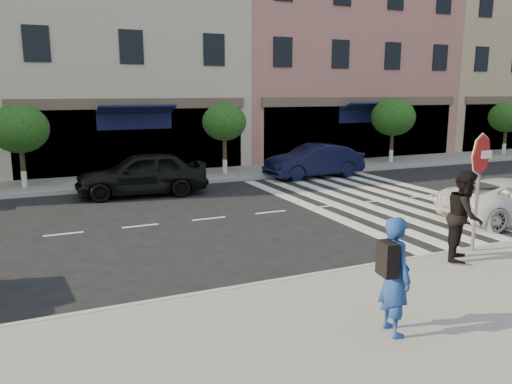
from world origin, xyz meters
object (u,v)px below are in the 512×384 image
car_far_mid (142,174)px  car_far_right (314,161)px  photographer (395,276)px  walker (465,216)px  stop_sign (480,167)px

car_far_mid → car_far_right: bearing=101.4°
photographer → walker: 4.05m
car_far_right → car_far_mid: bearing=-85.5°
photographer → car_far_right: size_ratio=0.41×
walker → car_far_right: walker is taller
stop_sign → car_far_mid: 11.36m
walker → car_far_mid: walker is taller
stop_sign → car_far_right: 11.07m
car_far_right → photographer: bearing=-27.7°
stop_sign → walker: 1.22m
car_far_mid → stop_sign: bearing=33.6°
car_far_mid → photographer: bearing=10.7°
photographer → car_far_mid: size_ratio=0.39×
walker → photographer: bearing=169.9°
stop_sign → walker: size_ratio=1.38×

